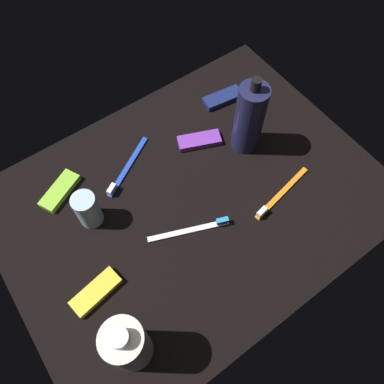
# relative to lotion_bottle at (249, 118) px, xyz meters

# --- Properties ---
(ground_plane) EXTENTS (0.84, 0.64, 0.01)m
(ground_plane) POSITION_rel_lotion_bottle_xyz_m (0.19, 0.05, -0.10)
(ground_plane) COLOR black
(lotion_bottle) EXTENTS (0.07, 0.07, 0.21)m
(lotion_bottle) POSITION_rel_lotion_bottle_xyz_m (0.00, 0.00, 0.00)
(lotion_bottle) COLOR #1D1E43
(lotion_bottle) RESTS_ON ground_plane
(bodywash_bottle) EXTENTS (0.07, 0.07, 0.18)m
(bodywash_bottle) POSITION_rel_lotion_bottle_xyz_m (0.47, 0.25, -0.01)
(bodywash_bottle) COLOR silver
(bodywash_bottle) RESTS_ON ground_plane
(deodorant_stick) EXTENTS (0.05, 0.05, 0.09)m
(deodorant_stick) POSITION_rel_lotion_bottle_xyz_m (0.40, -0.04, -0.05)
(deodorant_stick) COLOR silver
(deodorant_stick) RESTS_ON ground_plane
(toothbrush_white) EXTENTS (0.17, 0.08, 0.02)m
(toothbrush_white) POSITION_rel_lotion_bottle_xyz_m (0.24, 0.12, -0.09)
(toothbrush_white) COLOR white
(toothbrush_white) RESTS_ON ground_plane
(toothbrush_orange) EXTENTS (0.18, 0.04, 0.02)m
(toothbrush_orange) POSITION_rel_lotion_bottle_xyz_m (0.03, 0.16, -0.09)
(toothbrush_orange) COLOR orange
(toothbrush_orange) RESTS_ON ground_plane
(toothbrush_blue) EXTENTS (0.16, 0.10, 0.02)m
(toothbrush_blue) POSITION_rel_lotion_bottle_xyz_m (0.28, -0.10, -0.09)
(toothbrush_blue) COLOR blue
(toothbrush_blue) RESTS_ON ground_plane
(snack_bar_navy) EXTENTS (0.11, 0.05, 0.01)m
(snack_bar_navy) POSITION_rel_lotion_bottle_xyz_m (-0.04, -0.14, -0.09)
(snack_bar_navy) COLOR navy
(snack_bar_navy) RESTS_ON ground_plane
(snack_bar_yellow) EXTENTS (0.11, 0.06, 0.01)m
(snack_bar_yellow) POSITION_rel_lotion_bottle_xyz_m (0.47, 0.11, -0.09)
(snack_bar_yellow) COLOR yellow
(snack_bar_yellow) RESTS_ON ground_plane
(snack_bar_purple) EXTENTS (0.11, 0.08, 0.01)m
(snack_bar_purple) POSITION_rel_lotion_bottle_xyz_m (0.09, -0.07, -0.09)
(snack_bar_purple) COLOR purple
(snack_bar_purple) RESTS_ON ground_plane
(snack_bar_lime) EXTENTS (0.11, 0.08, 0.01)m
(snack_bar_lime) POSITION_rel_lotion_bottle_xyz_m (0.43, -0.14, -0.09)
(snack_bar_lime) COLOR #8CD133
(snack_bar_lime) RESTS_ON ground_plane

